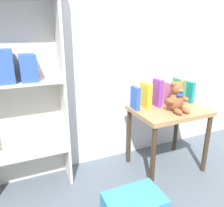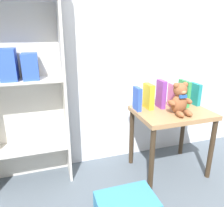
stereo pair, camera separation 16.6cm
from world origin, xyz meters
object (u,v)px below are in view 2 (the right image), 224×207
object	(u,v)px
book_standing_yellow	(149,96)
book_standing_purple	(161,94)
teddy_bear	(180,100)
book_standing_teal	(194,94)
display_table	(171,121)
book_standing_green	(184,93)
book_standing_blue	(137,99)
bookshelf_side	(20,66)
book_standing_pink	(173,95)

from	to	relation	value
book_standing_yellow	book_standing_purple	size ratio (longest dim) A/B	0.89
teddy_bear	book_standing_teal	distance (m)	0.31
display_table	book_standing_green	world-z (taller)	book_standing_green
display_table	book_standing_blue	world-z (taller)	book_standing_blue
book_standing_green	book_standing_purple	bearing A→B (deg)	177.63
bookshelf_side	book_standing_teal	size ratio (longest dim) A/B	8.91
book_standing_pink	book_standing_green	xyz separation A→B (m)	(0.11, -0.00, 0.01)
book_standing_pink	book_standing_yellow	bearing A→B (deg)	174.50
book_standing_pink	book_standing_green	size ratio (longest dim) A/B	0.90
book_standing_green	teddy_bear	bearing A→B (deg)	-131.73
display_table	book_standing_pink	size ratio (longest dim) A/B	3.04
book_standing_blue	book_standing_pink	size ratio (longest dim) A/B	0.96
bookshelf_side	display_table	distance (m)	1.25
book_standing_teal	book_standing_yellow	bearing A→B (deg)	174.34
book_standing_blue	book_standing_green	size ratio (longest dim) A/B	0.87
display_table	book_standing_blue	xyz separation A→B (m)	(-0.27, 0.10, 0.19)
book_standing_green	book_standing_teal	bearing A→B (deg)	-1.08
bookshelf_side	book_standing_purple	xyz separation A→B (m)	(1.08, -0.14, -0.27)
book_standing_teal	teddy_bear	bearing A→B (deg)	-149.94
bookshelf_side	display_table	xyz separation A→B (m)	(1.13, -0.24, -0.47)
book_standing_purple	book_standing_green	world-z (taller)	book_standing_purple
book_standing_purple	book_standing_pink	size ratio (longest dim) A/B	1.19
book_standing_purple	book_standing_blue	bearing A→B (deg)	-178.70
book_standing_blue	display_table	bearing A→B (deg)	-20.22
book_standing_purple	book_standing_green	distance (m)	0.22
book_standing_pink	book_standing_teal	bearing A→B (deg)	-1.59
book_standing_purple	book_standing_teal	bearing A→B (deg)	-1.64
book_standing_yellow	book_standing_teal	bearing A→B (deg)	-5.36
book_standing_yellow	book_standing_teal	distance (m)	0.43
book_standing_blue	book_standing_yellow	size ratio (longest dim) A/B	0.92
display_table	book_standing_pink	xyz separation A→B (m)	(0.05, 0.10, 0.19)
book_standing_pink	book_standing_green	distance (m)	0.11
bookshelf_side	teddy_bear	xyz separation A→B (m)	(1.15, -0.32, -0.27)
book_standing_green	book_standing_blue	bearing A→B (deg)	179.31
bookshelf_side	book_standing_purple	bearing A→B (deg)	-7.29
book_standing_yellow	book_standing_blue	bearing A→B (deg)	-174.02
book_standing_green	bookshelf_side	bearing A→B (deg)	174.13
bookshelf_side	book_standing_teal	distance (m)	1.44
teddy_bear	book_standing_pink	xyz separation A→B (m)	(0.04, 0.17, -0.02)
book_standing_purple	bookshelf_side	bearing A→B (deg)	173.73
book_standing_yellow	book_standing_pink	size ratio (longest dim) A/B	1.05
book_standing_purple	book_standing_green	size ratio (longest dim) A/B	1.06
book_standing_yellow	book_standing_pink	bearing A→B (deg)	-7.31
book_standing_blue	book_standing_purple	world-z (taller)	book_standing_purple
book_standing_yellow	book_standing_purple	xyz separation A→B (m)	(0.11, -0.01, 0.01)
display_table	bookshelf_side	bearing A→B (deg)	167.90
display_table	book_standing_yellow	bearing A→B (deg)	143.92
bookshelf_side	display_table	world-z (taller)	bookshelf_side
book_standing_yellow	book_standing_purple	distance (m)	0.11
teddy_bear	book_standing_green	size ratio (longest dim) A/B	1.14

